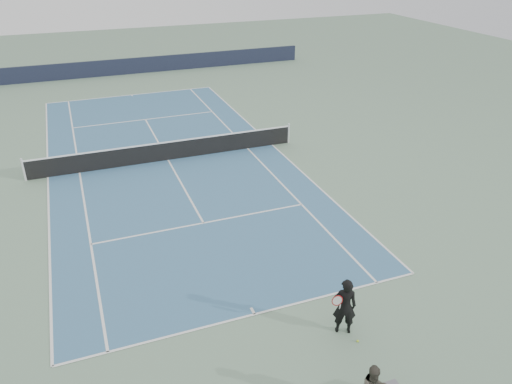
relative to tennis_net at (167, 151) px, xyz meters
name	(u,v)px	position (x,y,z in m)	size (l,w,h in m)	color
ground	(168,160)	(0.00, 0.00, -0.50)	(80.00, 80.00, 0.00)	slate
court_surface	(168,160)	(0.00, 0.00, -0.50)	(10.97, 23.77, 0.01)	#3B678B
tennis_net	(167,151)	(0.00, 0.00, 0.00)	(12.90, 0.10, 1.07)	silver
windscreen_far	(119,67)	(0.00, 17.88, 0.10)	(30.00, 0.25, 1.20)	black
tennis_player	(345,306)	(2.03, -13.36, 0.37)	(0.85, 0.70, 1.74)	black
tennis_ball	(358,341)	(2.20, -13.89, -0.47)	(0.07, 0.07, 0.07)	#C1DE2D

